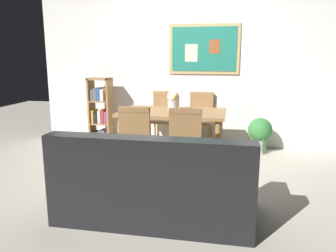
{
  "coord_description": "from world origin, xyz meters",
  "views": [
    {
      "loc": [
        0.69,
        -4.1,
        1.51
      ],
      "look_at": [
        -0.08,
        -0.1,
        0.65
      ],
      "focal_mm": 36.08,
      "sensor_mm": 36.0,
      "label": 1
    }
  ],
  "objects_px": {
    "leather_couch": "(154,186)",
    "potted_ivy": "(260,133)",
    "bookshelf": "(101,115)",
    "dining_chair_far_right": "(201,116)",
    "dining_chair_far_left": "(163,114)",
    "flower_vase": "(173,100)",
    "dining_chair_near_left": "(137,136)",
    "dining_table": "(172,118)",
    "dining_chair_near_right": "(186,138)",
    "tv_remote": "(184,113)"
  },
  "relations": [
    {
      "from": "dining_chair_far_right",
      "to": "dining_chair_near_left",
      "type": "height_order",
      "value": "same"
    },
    {
      "from": "dining_chair_near_left",
      "to": "potted_ivy",
      "type": "distance_m",
      "value": 2.11
    },
    {
      "from": "dining_chair_near_right",
      "to": "bookshelf",
      "type": "distance_m",
      "value": 2.15
    },
    {
      "from": "dining_chair_far_left",
      "to": "tv_remote",
      "type": "xyz_separation_m",
      "value": [
        0.49,
        -1.01,
        0.2
      ]
    },
    {
      "from": "dining_table",
      "to": "dining_chair_far_left",
      "type": "height_order",
      "value": "dining_chair_far_left"
    },
    {
      "from": "dining_chair_far_right",
      "to": "bookshelf",
      "type": "relative_size",
      "value": 0.8
    },
    {
      "from": "dining_chair_near_left",
      "to": "tv_remote",
      "type": "distance_m",
      "value": 0.76
    },
    {
      "from": "dining_table",
      "to": "dining_chair_far_right",
      "type": "xyz_separation_m",
      "value": [
        0.33,
        0.78,
        -0.1
      ]
    },
    {
      "from": "dining_chair_far_left",
      "to": "flower_vase",
      "type": "distance_m",
      "value": 0.85
    },
    {
      "from": "bookshelf",
      "to": "flower_vase",
      "type": "height_order",
      "value": "bookshelf"
    },
    {
      "from": "bookshelf",
      "to": "potted_ivy",
      "type": "bearing_deg",
      "value": 0.18
    },
    {
      "from": "dining_chair_far_left",
      "to": "dining_table",
      "type": "bearing_deg",
      "value": -69.21
    },
    {
      "from": "dining_table",
      "to": "leather_couch",
      "type": "distance_m",
      "value": 1.81
    },
    {
      "from": "dining_chair_far_left",
      "to": "potted_ivy",
      "type": "xyz_separation_m",
      "value": [
        1.57,
        -0.16,
        -0.21
      ]
    },
    {
      "from": "dining_table",
      "to": "leather_couch",
      "type": "bearing_deg",
      "value": -85.19
    },
    {
      "from": "dining_table",
      "to": "potted_ivy",
      "type": "relative_size",
      "value": 2.67
    },
    {
      "from": "dining_table",
      "to": "dining_chair_far_right",
      "type": "distance_m",
      "value": 0.85
    },
    {
      "from": "dining_chair_far_right",
      "to": "bookshelf",
      "type": "bearing_deg",
      "value": -174.39
    },
    {
      "from": "dining_table",
      "to": "dining_chair_far_right",
      "type": "bearing_deg",
      "value": 67.01
    },
    {
      "from": "dining_chair_far_right",
      "to": "dining_chair_far_left",
      "type": "bearing_deg",
      "value": 179.58
    },
    {
      "from": "dining_chair_far_right",
      "to": "dining_table",
      "type": "bearing_deg",
      "value": -112.99
    },
    {
      "from": "dining_table",
      "to": "dining_chair_far_right",
      "type": "relative_size",
      "value": 1.63
    },
    {
      "from": "dining_table",
      "to": "dining_chair_near_right",
      "type": "distance_m",
      "value": 0.84
    },
    {
      "from": "tv_remote",
      "to": "dining_chair_far_right",
      "type": "bearing_deg",
      "value": 82.06
    },
    {
      "from": "dining_chair_near_left",
      "to": "flower_vase",
      "type": "distance_m",
      "value": 0.95
    },
    {
      "from": "bookshelf",
      "to": "tv_remote",
      "type": "height_order",
      "value": "bookshelf"
    },
    {
      "from": "dining_table",
      "to": "tv_remote",
      "type": "height_order",
      "value": "tv_remote"
    },
    {
      "from": "dining_chair_far_left",
      "to": "dining_chair_far_right",
      "type": "bearing_deg",
      "value": -0.42
    },
    {
      "from": "dining_table",
      "to": "dining_chair_far_left",
      "type": "bearing_deg",
      "value": 110.79
    },
    {
      "from": "dining_chair_far_left",
      "to": "potted_ivy",
      "type": "distance_m",
      "value": 1.59
    },
    {
      "from": "flower_vase",
      "to": "dining_table",
      "type": "bearing_deg",
      "value": -83.13
    },
    {
      "from": "bookshelf",
      "to": "dining_chair_far_right",
      "type": "bearing_deg",
      "value": 5.61
    },
    {
      "from": "dining_chair_near_right",
      "to": "leather_couch",
      "type": "distance_m",
      "value": 1.04
    },
    {
      "from": "dining_table",
      "to": "flower_vase",
      "type": "xyz_separation_m",
      "value": [
        -0.01,
        0.07,
        0.24
      ]
    },
    {
      "from": "dining_chair_near_left",
      "to": "dining_chair_far_left",
      "type": "relative_size",
      "value": 1.0
    },
    {
      "from": "dining_table",
      "to": "dining_chair_near_right",
      "type": "relative_size",
      "value": 1.63
    },
    {
      "from": "dining_chair_far_right",
      "to": "bookshelf",
      "type": "distance_m",
      "value": 1.67
    },
    {
      "from": "dining_chair_far_left",
      "to": "flower_vase",
      "type": "height_order",
      "value": "flower_vase"
    },
    {
      "from": "dining_chair_far_right",
      "to": "potted_ivy",
      "type": "distance_m",
      "value": 0.97
    },
    {
      "from": "flower_vase",
      "to": "tv_remote",
      "type": "xyz_separation_m",
      "value": [
        0.2,
        -0.29,
        -0.14
      ]
    },
    {
      "from": "tv_remote",
      "to": "bookshelf",
      "type": "bearing_deg",
      "value": 151.16
    },
    {
      "from": "dining_chair_far_right",
      "to": "dining_chair_near_left",
      "type": "xyz_separation_m",
      "value": [
        -0.64,
        -1.55,
        0.0
      ]
    },
    {
      "from": "dining_chair_near_right",
      "to": "dining_chair_near_left",
      "type": "relative_size",
      "value": 1.0
    },
    {
      "from": "dining_chair_near_left",
      "to": "flower_vase",
      "type": "relative_size",
      "value": 3.27
    },
    {
      "from": "dining_chair_far_right",
      "to": "leather_couch",
      "type": "height_order",
      "value": "dining_chair_far_right"
    },
    {
      "from": "leather_couch",
      "to": "potted_ivy",
      "type": "distance_m",
      "value": 2.65
    },
    {
      "from": "dining_chair_far_left",
      "to": "potted_ivy",
      "type": "bearing_deg",
      "value": -5.82
    },
    {
      "from": "dining_chair_near_left",
      "to": "dining_chair_near_right",
      "type": "bearing_deg",
      "value": -0.44
    },
    {
      "from": "dining_chair_far_right",
      "to": "flower_vase",
      "type": "relative_size",
      "value": 3.27
    },
    {
      "from": "dining_chair_far_left",
      "to": "bookshelf",
      "type": "bearing_deg",
      "value": -170.78
    }
  ]
}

